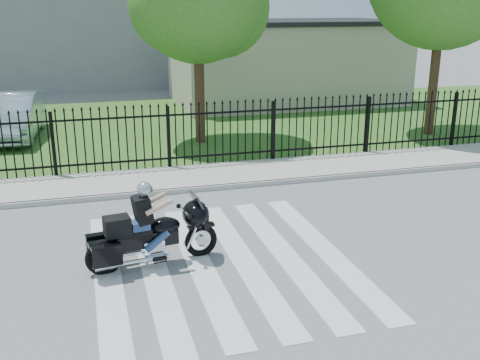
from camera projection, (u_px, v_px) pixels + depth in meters
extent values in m
plane|color=slate|center=(222.00, 262.00, 10.05)|extent=(120.00, 120.00, 0.00)
cube|color=#ADAAA3|center=(176.00, 179.00, 14.62)|extent=(40.00, 2.00, 0.12)
cube|color=#ADAAA3|center=(183.00, 191.00, 13.70)|extent=(40.00, 0.12, 0.12)
cube|color=#26551D|center=(145.00, 126.00, 21.06)|extent=(40.00, 12.00, 0.02)
cube|color=black|center=(169.00, 158.00, 15.45)|extent=(26.00, 0.04, 0.05)
cube|color=black|center=(168.00, 115.00, 15.09)|extent=(26.00, 0.04, 0.05)
cylinder|color=#382316|center=(199.00, 80.00, 18.07)|extent=(0.32, 0.32, 4.16)
cylinder|color=#382316|center=(435.00, 66.00, 19.12)|extent=(0.32, 0.32, 4.80)
cube|color=#B7AE98|center=(285.00, 64.00, 26.01)|extent=(10.00, 6.00, 3.50)
cube|color=black|center=(286.00, 22.00, 25.46)|extent=(10.20, 6.20, 0.20)
torus|color=black|center=(201.00, 240.00, 10.24)|extent=(0.63, 0.21, 0.62)
torus|color=black|center=(104.00, 257.00, 9.56)|extent=(0.67, 0.23, 0.66)
cube|color=black|center=(145.00, 240.00, 9.78)|extent=(1.19, 0.38, 0.27)
ellipsoid|color=black|center=(164.00, 226.00, 9.85)|extent=(0.60, 0.44, 0.30)
cube|color=black|center=(134.00, 232.00, 9.66)|extent=(0.62, 0.37, 0.09)
cube|color=silver|center=(153.00, 246.00, 9.88)|extent=(0.40, 0.32, 0.27)
ellipsoid|color=black|center=(196.00, 214.00, 10.04)|extent=(0.57, 0.71, 0.49)
cube|color=black|center=(117.00, 226.00, 9.50)|extent=(0.48, 0.40, 0.32)
cube|color=navy|center=(140.00, 226.00, 9.67)|extent=(0.34, 0.31, 0.16)
sphere|color=#ACAFB4|center=(144.00, 189.00, 9.51)|extent=(0.26, 0.26, 0.26)
imported|color=#9BB5C3|center=(12.00, 116.00, 18.99)|extent=(1.91, 4.65, 1.50)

